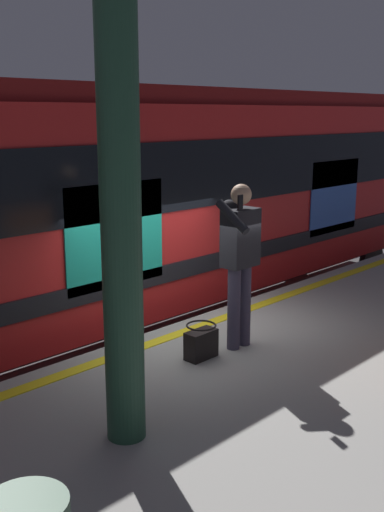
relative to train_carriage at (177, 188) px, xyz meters
The scene contains 9 objects.
ground_plane 3.75m from the train_carriage, 45.33° to the left, with size 25.76×25.76×0.00m, color #3D3D3F.
platform 5.27m from the train_carriage, 66.17° to the left, with size 17.17×4.98×1.13m, color gray.
safety_line 3.33m from the train_carriage, 49.29° to the left, with size 16.83×0.16×0.01m, color yellow.
track_rail_near 3.18m from the train_carriage, 19.68° to the left, with size 22.32×0.08×0.16m, color slate.
track_rail_far 3.18m from the train_carriage, 20.00° to the right, with size 22.32×0.08×0.16m, color slate.
train_carriage is the anchor object (origin of this frame).
passenger 3.68m from the train_carriage, 56.22° to the left, with size 0.57×0.55×1.80m.
handbag 4.11m from the train_carriage, 49.28° to the left, with size 0.35×0.32×0.37m.
station_column 5.54m from the train_carriage, 41.44° to the left, with size 0.31×0.31×3.52m, color #1E3F2D.
Camera 1 is at (4.95, 5.11, 3.64)m, focal length 42.79 mm.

